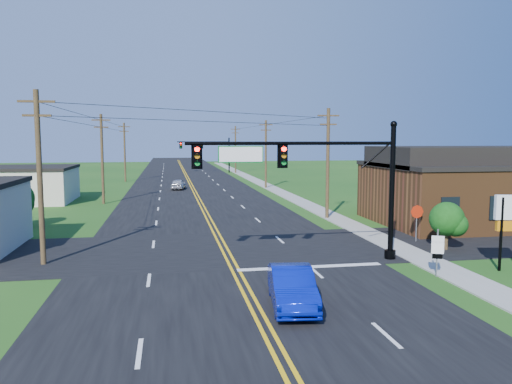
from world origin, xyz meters
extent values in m
plane|color=#164513|center=(0.00, 0.00, 0.00)|extent=(260.00, 260.00, 0.00)
cube|color=black|center=(0.00, 50.00, 0.02)|extent=(16.00, 220.00, 0.04)
cube|color=black|center=(0.00, 12.00, 0.02)|extent=(70.00, 10.00, 0.04)
cube|color=gray|center=(10.50, 40.00, 0.04)|extent=(2.00, 160.00, 0.08)
cylinder|color=black|center=(8.80, 8.00, 3.60)|extent=(0.28, 0.28, 7.20)
cylinder|color=black|center=(8.80, 8.00, 0.25)|extent=(0.60, 0.60, 0.50)
sphere|color=black|center=(8.80, 8.00, 7.30)|extent=(0.36, 0.36, 0.36)
cylinder|color=black|center=(3.30, 8.00, 6.30)|extent=(11.00, 0.18, 0.18)
cube|color=#055F21|center=(0.60, 8.00, 5.75)|extent=(2.30, 0.06, 0.85)
cylinder|color=black|center=(8.80, 80.00, 3.60)|extent=(0.28, 0.28, 7.20)
cylinder|color=black|center=(8.80, 80.00, 0.25)|extent=(0.60, 0.60, 0.50)
sphere|color=black|center=(8.80, 80.00, 7.30)|extent=(0.36, 0.36, 0.36)
cylinder|color=black|center=(3.80, 80.00, 6.00)|extent=(10.00, 0.18, 0.18)
cube|color=#055F21|center=(0.60, 80.00, 5.45)|extent=(2.30, 0.06, 0.85)
cube|color=brown|center=(20.00, 18.00, 2.20)|extent=(14.00, 11.00, 4.40)
cube|color=black|center=(20.00, 18.00, 4.55)|extent=(14.20, 11.20, 0.30)
cube|color=beige|center=(-19.00, 38.00, 1.70)|extent=(12.00, 9.00, 3.40)
cube|color=black|center=(-19.00, 38.00, 3.55)|extent=(12.20, 9.20, 0.30)
cylinder|color=#3A291A|center=(-9.50, 10.00, 4.50)|extent=(0.28, 0.28, 9.00)
cube|color=#3A291A|center=(-9.50, 10.00, 8.40)|extent=(1.80, 0.12, 0.12)
cube|color=#3A291A|center=(-9.50, 10.00, 7.70)|extent=(1.40, 0.12, 0.12)
cylinder|color=#3A291A|center=(-9.50, 35.00, 4.50)|extent=(0.28, 0.28, 9.00)
cube|color=#3A291A|center=(-9.50, 35.00, 8.40)|extent=(1.80, 0.12, 0.12)
cube|color=#3A291A|center=(-9.50, 35.00, 7.70)|extent=(1.40, 0.12, 0.12)
cylinder|color=#3A291A|center=(-9.50, 62.00, 4.50)|extent=(0.28, 0.28, 9.00)
cube|color=#3A291A|center=(-9.50, 62.00, 8.40)|extent=(1.80, 0.12, 0.12)
cube|color=#3A291A|center=(-9.50, 62.00, 7.70)|extent=(1.40, 0.12, 0.12)
cylinder|color=#3A291A|center=(9.80, 22.00, 4.50)|extent=(0.28, 0.28, 9.00)
cube|color=#3A291A|center=(9.80, 22.00, 8.40)|extent=(1.80, 0.12, 0.12)
cube|color=#3A291A|center=(9.80, 22.00, 7.70)|extent=(1.40, 0.12, 0.12)
cylinder|color=#3A291A|center=(9.80, 48.00, 4.50)|extent=(0.28, 0.28, 9.00)
cube|color=#3A291A|center=(9.80, 48.00, 8.40)|extent=(1.80, 0.12, 0.12)
cube|color=#3A291A|center=(9.80, 48.00, 7.70)|extent=(1.40, 0.12, 0.12)
cylinder|color=#3A291A|center=(9.80, 78.00, 4.50)|extent=(0.28, 0.28, 9.00)
cube|color=#3A291A|center=(9.80, 78.00, 8.40)|extent=(1.80, 0.12, 0.12)
cube|color=#3A291A|center=(9.80, 78.00, 7.70)|extent=(1.40, 0.12, 0.12)
cylinder|color=#3A291A|center=(16.00, 26.00, 0.92)|extent=(0.24, 0.24, 1.85)
sphere|color=#11410F|center=(16.00, 26.00, 2.60)|extent=(3.00, 3.00, 3.00)
cylinder|color=#3A291A|center=(13.00, 9.50, 0.66)|extent=(0.24, 0.24, 1.32)
sphere|color=#11410F|center=(13.00, 9.50, 1.86)|extent=(2.00, 2.00, 2.00)
cylinder|color=#3A291A|center=(-14.00, 22.00, 0.77)|extent=(0.24, 0.24, 1.54)
sphere|color=#11410F|center=(-14.00, 22.00, 2.17)|extent=(2.40, 2.40, 2.40)
imported|color=#0717A8|center=(1.63, 1.36, 0.76)|extent=(2.16, 4.76, 1.51)
imported|color=#B6B6BB|center=(-1.74, 48.07, 0.68)|extent=(2.20, 4.19, 1.36)
cylinder|color=slate|center=(9.45, 4.35, 1.14)|extent=(0.10, 0.10, 2.29)
cube|color=white|center=(9.45, 4.32, 1.82)|extent=(0.54, 0.26, 0.31)
cube|color=white|center=(9.45, 4.32, 1.40)|extent=(0.54, 0.26, 0.57)
cube|color=black|center=(9.45, 4.32, 0.99)|extent=(0.44, 0.22, 0.23)
cylinder|color=slate|center=(12.43, 12.00, 1.10)|extent=(0.07, 0.07, 2.21)
cylinder|color=#AD2009|center=(12.43, 11.97, 1.95)|extent=(0.84, 0.05, 0.84)
cylinder|color=black|center=(13.11, 4.80, 1.84)|extent=(0.16, 0.16, 3.68)
camera|label=1|loc=(-3.04, -16.95, 6.51)|focal=35.00mm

